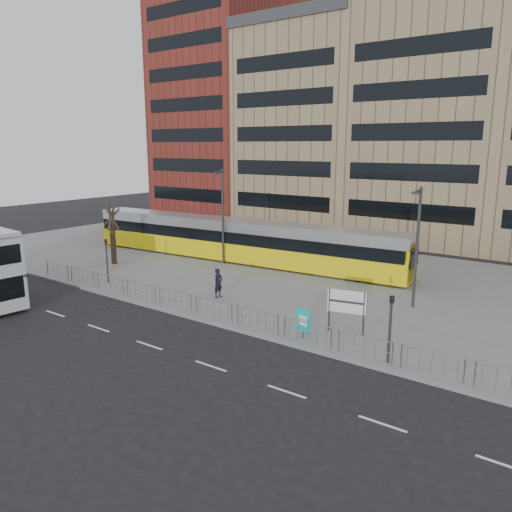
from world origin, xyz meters
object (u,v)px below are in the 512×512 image
Objects in this scene: ad_panel at (303,321)px; lamp_post_west at (222,213)px; traffic_light_west at (107,255)px; lamp_post_east at (417,242)px; tram at (237,240)px; station_sign at (347,304)px; bare_tree at (110,201)px; pedestrian at (218,283)px; traffic_light_east at (390,320)px.

lamp_post_west reaches higher than ad_panel.
traffic_light_west is 0.41× the size of lamp_post_west.
traffic_light_west is 20.65m from lamp_post_east.
lamp_post_west is (2.89, 9.18, 2.20)m from traffic_light_west.
tram is 3.84× the size of lamp_post_west.
station_sign is 0.33× the size of bare_tree.
pedestrian is 0.61× the size of traffic_light_east.
station_sign is at bearing 167.88° from traffic_light_east.
traffic_light_west is (-3.09, -10.76, 0.25)m from tram.
pedestrian is 0.26× the size of lamp_post_east.
tram is 16.73m from lamp_post_east.
ad_panel is 0.49× the size of traffic_light_west.
lamp_post_west is 8.94m from bare_tree.
lamp_post_east reaches higher than traffic_light_east.
traffic_light_east is at bearing -11.36° from bare_tree.
ad_panel is (13.38, -11.62, -0.83)m from tram.
ad_panel is 9.03m from lamp_post_east.
pedestrian is 12.29m from lamp_post_east.
station_sign is 9.39m from pedestrian.
lamp_post_east is at bearing -62.28° from pedestrian.
lamp_post_east is at bearing -7.02° from lamp_post_west.
ad_panel is at bearing -141.25° from station_sign.
tram is 2.93m from lamp_post_west.
station_sign is at bearing -28.67° from lamp_post_west.
traffic_light_east is 26.02m from bare_tree.
tram is 12.84× the size of station_sign.
station_sign is at bearing 59.63° from ad_panel.
tram is 17.74m from ad_panel.
station_sign is 0.32× the size of lamp_post_east.
station_sign is at bearing -7.59° from bare_tree.
pedestrian is at bearing 161.66° from station_sign.
bare_tree is (-7.38, -6.83, 3.37)m from tram.
bare_tree is at bearing -141.59° from tram.
traffic_light_east is at bearing 4.31° from ad_panel.
station_sign is 0.73× the size of traffic_light_east.
pedestrian is 0.27× the size of bare_tree.
lamp_post_east is (19.27, 7.16, 1.97)m from traffic_light_west.
bare_tree is at bearing 118.42° from traffic_light_west.
traffic_light_east is at bearing -29.68° from lamp_post_west.
traffic_light_west is 1.00× the size of traffic_light_east.
pedestrian is at bearing -9.05° from bare_tree.
traffic_light_west is (-16.46, 0.86, 1.08)m from ad_panel.
lamp_post_east is 1.05× the size of bare_tree.
lamp_post_east reaches higher than traffic_light_west.
tram is at bearing 147.14° from ad_panel.
traffic_light_east is (21.04, -1.16, 0.00)m from traffic_light_west.
pedestrian reaches higher than ad_panel.
pedestrian is (5.50, -8.88, -0.78)m from tram.
lamp_post_west reaches higher than lamp_post_east.
traffic_light_west is at bearing -42.47° from bare_tree.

